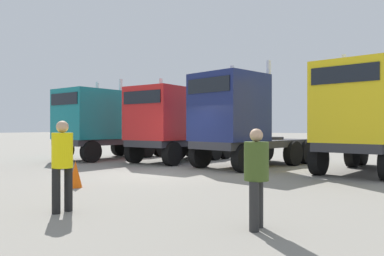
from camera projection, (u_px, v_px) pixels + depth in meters
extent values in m
plane|color=gray|center=(159.00, 174.00, 13.33)|extent=(200.00, 200.00, 0.00)
cube|color=#333338|center=(113.00, 141.00, 20.20)|extent=(3.07, 6.22, 0.30)
cube|color=#14727A|center=(86.00, 114.00, 18.84)|extent=(2.75, 2.84, 2.45)
cube|color=black|center=(64.00, 99.00, 17.83)|extent=(2.08, 0.35, 0.55)
cylinder|color=silver|center=(121.00, 109.00, 19.35)|extent=(0.20, 0.20, 3.05)
cylinder|color=silver|center=(97.00, 110.00, 20.53)|extent=(0.20, 0.20, 3.05)
cylinder|color=#333338|center=(132.00, 137.00, 21.23)|extent=(1.25, 1.25, 0.12)
cylinder|color=black|center=(91.00, 152.00, 17.73)|extent=(0.50, 1.06, 1.02)
cylinder|color=black|center=(64.00, 150.00, 19.08)|extent=(0.50, 1.06, 1.02)
cylinder|color=black|center=(146.00, 148.00, 20.60)|extent=(0.50, 1.06, 1.02)
cylinder|color=black|center=(119.00, 147.00, 21.96)|extent=(0.50, 1.06, 1.02)
cylinder|color=black|center=(160.00, 147.00, 21.47)|extent=(0.50, 1.06, 1.02)
cylinder|color=black|center=(133.00, 146.00, 22.82)|extent=(0.50, 1.06, 1.02)
cube|color=#333338|center=(182.00, 142.00, 18.61)|extent=(2.74, 5.94, 0.30)
cube|color=red|center=(159.00, 114.00, 17.19)|extent=(2.61, 2.50, 2.39)
cube|color=black|center=(141.00, 97.00, 16.24)|extent=(2.09, 0.24, 0.55)
cylinder|color=silver|center=(192.00, 108.00, 17.70)|extent=(0.20, 0.20, 2.99)
cylinder|color=silver|center=(161.00, 109.00, 18.79)|extent=(0.20, 0.20, 2.99)
cylinder|color=#333338|center=(196.00, 137.00, 19.65)|extent=(1.20, 1.20, 0.12)
cylinder|color=black|center=(172.00, 154.00, 16.20)|extent=(0.45, 1.06, 1.03)
cylinder|color=black|center=(134.00, 152.00, 17.46)|extent=(0.45, 1.06, 1.03)
cylinder|color=black|center=(214.00, 150.00, 19.03)|extent=(0.45, 1.06, 1.03)
cylinder|color=black|center=(179.00, 148.00, 20.29)|extent=(0.45, 1.06, 1.03)
cylinder|color=black|center=(225.00, 149.00, 19.93)|extent=(0.45, 1.06, 1.03)
cylinder|color=black|center=(191.00, 148.00, 21.19)|extent=(0.45, 1.06, 1.03)
cube|color=#333338|center=(254.00, 144.00, 16.17)|extent=(3.71, 6.15, 0.30)
cube|color=navy|center=(229.00, 108.00, 14.99)|extent=(2.97, 2.97, 2.65)
cube|color=black|center=(208.00, 85.00, 14.13)|extent=(2.03, 0.62, 0.55)
cylinder|color=silver|center=(269.00, 101.00, 15.25)|extent=(0.22, 0.22, 3.25)
cylinder|color=silver|center=(232.00, 103.00, 16.61)|extent=(0.22, 0.22, 3.25)
cylinder|color=#333338|center=(271.00, 138.00, 17.06)|extent=(1.36, 1.36, 0.12)
cylinder|color=black|center=(243.00, 158.00, 13.85)|extent=(0.63, 1.11, 1.05)
cylinder|color=black|center=(200.00, 155.00, 15.42)|extent=(0.63, 1.11, 1.05)
cylinder|color=black|center=(293.00, 153.00, 16.28)|extent=(0.63, 1.11, 1.05)
cylinder|color=black|center=(252.00, 151.00, 17.85)|extent=(0.63, 1.11, 1.05)
cylinder|color=black|center=(306.00, 152.00, 17.05)|extent=(0.63, 1.11, 1.05)
cylinder|color=black|center=(265.00, 150.00, 18.62)|extent=(0.63, 1.11, 1.05)
cube|color=#333338|center=(371.00, 145.00, 14.05)|extent=(3.31, 6.12, 0.30)
cube|color=yellow|center=(357.00, 103.00, 12.83)|extent=(2.87, 3.02, 2.70)
cube|color=black|center=(343.00, 74.00, 11.84)|extent=(2.07, 0.46, 0.55)
cylinder|color=silver|center=(344.00, 98.00, 14.55)|extent=(0.21, 0.21, 3.30)
cylinder|color=#333338|center=(381.00, 139.00, 15.01)|extent=(1.30, 1.30, 0.12)
cylinder|color=black|center=(319.00, 159.00, 13.11)|extent=(0.56, 1.14, 1.09)
cylinder|color=black|center=(352.00, 154.00, 15.75)|extent=(0.56, 1.14, 1.09)
cylinder|color=black|center=(361.00, 153.00, 16.58)|extent=(0.56, 1.14, 1.09)
cylinder|color=black|center=(68.00, 189.00, 7.46)|extent=(0.17, 0.17, 0.86)
cylinder|color=black|center=(56.00, 191.00, 7.23)|extent=(0.17, 0.17, 0.86)
cylinder|color=yellow|center=(62.00, 150.00, 7.34)|extent=(0.44, 0.44, 0.68)
sphere|color=tan|center=(62.00, 127.00, 7.34)|extent=(0.23, 0.23, 0.23)
cylinder|color=#292929|center=(258.00, 203.00, 6.25)|extent=(0.18, 0.18, 0.79)
cylinder|color=#292929|center=(254.00, 207.00, 5.99)|extent=(0.18, 0.18, 0.79)
cylinder|color=#3C511D|center=(256.00, 161.00, 6.12)|extent=(0.44, 0.44, 0.63)
sphere|color=tan|center=(256.00, 135.00, 6.12)|extent=(0.21, 0.21, 0.21)
cone|color=#F2590C|center=(76.00, 174.00, 10.36)|extent=(0.36, 0.36, 0.73)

